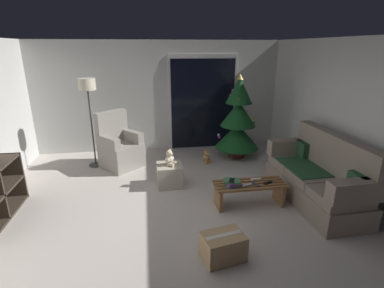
{
  "coord_description": "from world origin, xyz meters",
  "views": [
    {
      "loc": [
        -0.3,
        -3.71,
        2.35
      ],
      "look_at": [
        0.4,
        0.7,
        0.85
      ],
      "focal_mm": 27.13,
      "sensor_mm": 36.0,
      "label": 1
    }
  ],
  "objects_px": {
    "armchair": "(119,148)",
    "remote_black": "(268,183)",
    "remote_silver": "(248,185)",
    "floor_lamp": "(88,93)",
    "couch": "(318,177)",
    "ottoman": "(170,175)",
    "remote_graphite": "(255,184)",
    "book_stack": "(232,183)",
    "teddy_bear_cream": "(170,158)",
    "remote_white": "(256,179)",
    "coffee_table": "(249,190)",
    "cell_phone": "(232,180)",
    "christmas_tree": "(238,121)",
    "teddy_bear_honey_by_tree": "(206,157)",
    "cardboard_box_taped_mid_floor": "(223,246)"
  },
  "relations": [
    {
      "from": "armchair",
      "to": "remote_black",
      "type": "bearing_deg",
      "value": -39.7
    },
    {
      "from": "remote_silver",
      "to": "floor_lamp",
      "type": "relative_size",
      "value": 0.09
    },
    {
      "from": "couch",
      "to": "remote_silver",
      "type": "distance_m",
      "value": 1.18
    },
    {
      "from": "ottoman",
      "to": "remote_graphite",
      "type": "bearing_deg",
      "value": -37.71
    },
    {
      "from": "couch",
      "to": "remote_black",
      "type": "height_order",
      "value": "couch"
    },
    {
      "from": "book_stack",
      "to": "teddy_bear_cream",
      "type": "bearing_deg",
      "value": 133.15
    },
    {
      "from": "teddy_bear_cream",
      "to": "remote_graphite",
      "type": "bearing_deg",
      "value": -37.72
    },
    {
      "from": "remote_white",
      "to": "floor_lamp",
      "type": "relative_size",
      "value": 0.09
    },
    {
      "from": "armchair",
      "to": "ottoman",
      "type": "xyz_separation_m",
      "value": [
        0.93,
        -1.03,
        -0.21
      ]
    },
    {
      "from": "coffee_table",
      "to": "remote_silver",
      "type": "relative_size",
      "value": 7.05
    },
    {
      "from": "armchair",
      "to": "cell_phone",
      "type": "bearing_deg",
      "value": -47.72
    },
    {
      "from": "couch",
      "to": "christmas_tree",
      "type": "bearing_deg",
      "value": 107.78
    },
    {
      "from": "armchair",
      "to": "floor_lamp",
      "type": "xyz_separation_m",
      "value": [
        -0.51,
        0.12,
        1.1
      ]
    },
    {
      "from": "remote_silver",
      "to": "book_stack",
      "type": "distance_m",
      "value": 0.23
    },
    {
      "from": "remote_silver",
      "to": "book_stack",
      "type": "xyz_separation_m",
      "value": [
        -0.23,
        0.03,
        0.04
      ]
    },
    {
      "from": "remote_silver",
      "to": "teddy_bear_cream",
      "type": "relative_size",
      "value": 0.55
    },
    {
      "from": "book_stack",
      "to": "christmas_tree",
      "type": "bearing_deg",
      "value": 70.95
    },
    {
      "from": "cell_phone",
      "to": "ottoman",
      "type": "height_order",
      "value": "cell_phone"
    },
    {
      "from": "floor_lamp",
      "to": "teddy_bear_honey_by_tree",
      "type": "distance_m",
      "value": 2.7
    },
    {
      "from": "remote_black",
      "to": "floor_lamp",
      "type": "bearing_deg",
      "value": -151.57
    },
    {
      "from": "remote_black",
      "to": "book_stack",
      "type": "height_order",
      "value": "book_stack"
    },
    {
      "from": "book_stack",
      "to": "cell_phone",
      "type": "xyz_separation_m",
      "value": [
        -0.01,
        -0.01,
        0.05
      ]
    },
    {
      "from": "coffee_table",
      "to": "christmas_tree",
      "type": "bearing_deg",
      "value": 78.08
    },
    {
      "from": "remote_graphite",
      "to": "cell_phone",
      "type": "xyz_separation_m",
      "value": [
        -0.37,
        0.01,
        0.09
      ]
    },
    {
      "from": "cell_phone",
      "to": "book_stack",
      "type": "bearing_deg",
      "value": 60.71
    },
    {
      "from": "couch",
      "to": "coffee_table",
      "type": "xyz_separation_m",
      "value": [
        -1.11,
        0.04,
        -0.15
      ]
    },
    {
      "from": "remote_white",
      "to": "ottoman",
      "type": "bearing_deg",
      "value": 55.63
    },
    {
      "from": "armchair",
      "to": "floor_lamp",
      "type": "relative_size",
      "value": 0.63
    },
    {
      "from": "remote_white",
      "to": "christmas_tree",
      "type": "xyz_separation_m",
      "value": [
        0.31,
        1.98,
        0.43
      ]
    },
    {
      "from": "couch",
      "to": "book_stack",
      "type": "height_order",
      "value": "couch"
    },
    {
      "from": "coffee_table",
      "to": "teddy_bear_cream",
      "type": "relative_size",
      "value": 3.86
    },
    {
      "from": "remote_black",
      "to": "coffee_table",
      "type": "bearing_deg",
      "value": -128.03
    },
    {
      "from": "remote_black",
      "to": "cell_phone",
      "type": "height_order",
      "value": "cell_phone"
    },
    {
      "from": "remote_silver",
      "to": "floor_lamp",
      "type": "height_order",
      "value": "floor_lamp"
    },
    {
      "from": "remote_black",
      "to": "book_stack",
      "type": "bearing_deg",
      "value": -116.19
    },
    {
      "from": "couch",
      "to": "cardboard_box_taped_mid_floor",
      "type": "distance_m",
      "value": 2.13
    },
    {
      "from": "couch",
      "to": "christmas_tree",
      "type": "relative_size",
      "value": 1.07
    },
    {
      "from": "remote_silver",
      "to": "floor_lamp",
      "type": "bearing_deg",
      "value": -144.8
    },
    {
      "from": "christmas_tree",
      "to": "book_stack",
      "type": "bearing_deg",
      "value": -109.05
    },
    {
      "from": "teddy_bear_honey_by_tree",
      "to": "cell_phone",
      "type": "bearing_deg",
      "value": -90.22
    },
    {
      "from": "coffee_table",
      "to": "teddy_bear_cream",
      "type": "height_order",
      "value": "teddy_bear_cream"
    },
    {
      "from": "coffee_table",
      "to": "teddy_bear_honey_by_tree",
      "type": "relative_size",
      "value": 3.86
    },
    {
      "from": "remote_black",
      "to": "remote_white",
      "type": "bearing_deg",
      "value": -163.08
    },
    {
      "from": "floor_lamp",
      "to": "teddy_bear_cream",
      "type": "distance_m",
      "value": 2.11
    },
    {
      "from": "coffee_table",
      "to": "christmas_tree",
      "type": "distance_m",
      "value": 2.19
    },
    {
      "from": "cell_phone",
      "to": "ottoman",
      "type": "bearing_deg",
      "value": 156.74
    },
    {
      "from": "ottoman",
      "to": "cardboard_box_taped_mid_floor",
      "type": "relative_size",
      "value": 0.83
    },
    {
      "from": "remote_graphite",
      "to": "armchair",
      "type": "height_order",
      "value": "armchair"
    },
    {
      "from": "book_stack",
      "to": "floor_lamp",
      "type": "bearing_deg",
      "value": 138.16
    },
    {
      "from": "christmas_tree",
      "to": "armchair",
      "type": "bearing_deg",
      "value": -176.3
    }
  ]
}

